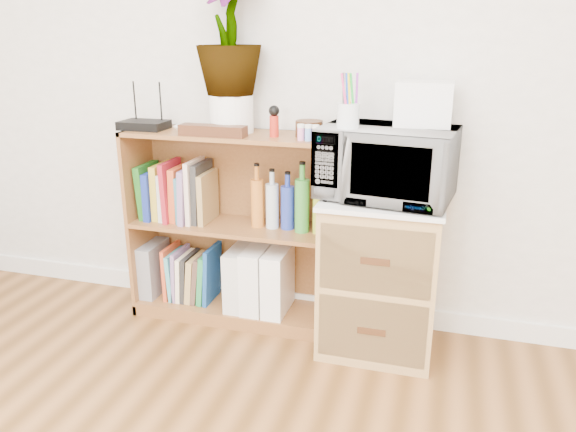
% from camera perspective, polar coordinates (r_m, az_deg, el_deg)
% --- Properties ---
extents(skirting_board, '(4.00, 0.02, 0.10)m').
position_cam_1_polar(skirting_board, '(2.97, 1.82, -8.80)').
color(skirting_board, white).
rests_on(skirting_board, ground).
extents(bookshelf, '(1.00, 0.30, 0.95)m').
position_cam_1_polar(bookshelf, '(2.78, -5.84, -1.29)').
color(bookshelf, brown).
rests_on(bookshelf, ground).
extents(wicker_unit, '(0.50, 0.45, 0.70)m').
position_cam_1_polar(wicker_unit, '(2.58, 9.35, -6.00)').
color(wicker_unit, '#9E7542').
rests_on(wicker_unit, ground).
extents(microwave, '(0.59, 0.44, 0.30)m').
position_cam_1_polar(microwave, '(2.41, 9.96, 5.31)').
color(microwave, white).
rests_on(microwave, wicker_unit).
extents(pen_cup, '(0.09, 0.09, 0.10)m').
position_cam_1_polar(pen_cup, '(2.32, 6.11, 10.10)').
color(pen_cup, silver).
rests_on(pen_cup, microwave).
extents(small_appliance, '(0.23, 0.19, 0.18)m').
position_cam_1_polar(small_appliance, '(2.44, 13.66, 11.04)').
color(small_appliance, white).
rests_on(small_appliance, microwave).
extents(router, '(0.22, 0.15, 0.04)m').
position_cam_1_polar(router, '(2.82, -14.42, 8.95)').
color(router, black).
rests_on(router, bookshelf).
extents(white_bowl, '(0.13, 0.13, 0.03)m').
position_cam_1_polar(white_bowl, '(2.70, -10.02, 8.75)').
color(white_bowl, white).
rests_on(white_bowl, bookshelf).
extents(plant_pot, '(0.20, 0.20, 0.17)m').
position_cam_1_polar(plant_pot, '(2.65, -5.76, 10.32)').
color(plant_pot, white).
rests_on(plant_pot, bookshelf).
extents(potted_plant, '(0.30, 0.30, 0.54)m').
position_cam_1_polar(potted_plant, '(2.63, -6.02, 18.07)').
color(potted_plant, '#2A6A2B').
rests_on(potted_plant, plant_pot).
extents(trinket_box, '(0.31, 0.08, 0.05)m').
position_cam_1_polar(trinket_box, '(2.57, -7.65, 8.59)').
color(trinket_box, '#33190E').
rests_on(trinket_box, bookshelf).
extents(kokeshi_doll, '(0.04, 0.04, 0.09)m').
position_cam_1_polar(kokeshi_doll, '(2.53, -1.42, 9.09)').
color(kokeshi_doll, red).
rests_on(kokeshi_doll, bookshelf).
extents(wooden_bowl, '(0.12, 0.12, 0.07)m').
position_cam_1_polar(wooden_bowl, '(2.54, 2.15, 8.86)').
color(wooden_bowl, '#371E0F').
rests_on(wooden_bowl, bookshelf).
extents(paint_jars, '(0.11, 0.04, 0.06)m').
position_cam_1_polar(paint_jars, '(2.44, 2.06, 8.29)').
color(paint_jars, '#DF7C85').
rests_on(paint_jars, bookshelf).
extents(file_box, '(0.08, 0.22, 0.28)m').
position_cam_1_polar(file_box, '(3.06, -13.47, -5.17)').
color(file_box, gray).
rests_on(file_box, bookshelf).
extents(magazine_holder_left, '(0.10, 0.25, 0.31)m').
position_cam_1_polar(magazine_holder_left, '(2.85, -4.90, -6.21)').
color(magazine_holder_left, silver).
rests_on(magazine_holder_left, bookshelf).
extents(magazine_holder_mid, '(0.10, 0.26, 0.32)m').
position_cam_1_polar(magazine_holder_mid, '(2.81, -3.19, -6.31)').
color(magazine_holder_mid, white).
rests_on(magazine_holder_mid, bookshelf).
extents(magazine_holder_right, '(0.10, 0.26, 0.32)m').
position_cam_1_polar(magazine_holder_right, '(2.78, -1.04, -6.58)').
color(magazine_holder_right, white).
rests_on(magazine_holder_right, bookshelf).
extents(cookbooks, '(0.36, 0.20, 0.31)m').
position_cam_1_polar(cookbooks, '(2.84, -11.23, 2.30)').
color(cookbooks, '#1D621A').
rests_on(cookbooks, bookshelf).
extents(liquor_bottles, '(0.36, 0.07, 0.32)m').
position_cam_1_polar(liquor_bottles, '(2.63, -0.02, 1.64)').
color(liquor_bottles, '#C86F25').
rests_on(liquor_bottles, bookshelf).
extents(lower_books, '(0.26, 0.19, 0.30)m').
position_cam_1_polar(lower_books, '(2.96, -9.70, -5.92)').
color(lower_books, '#D24A25').
rests_on(lower_books, bookshelf).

